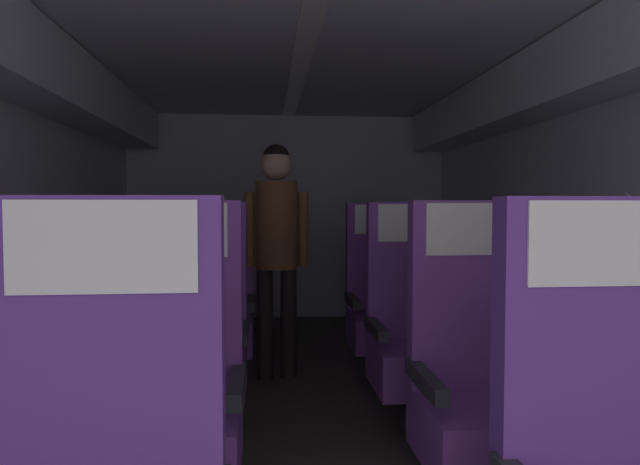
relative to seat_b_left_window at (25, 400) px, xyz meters
name	(u,v)px	position (x,y,z in m)	size (l,w,h in m)	color
ground	(312,437)	(1.06, 0.77, -0.50)	(3.54, 6.49, 0.02)	#3D3833
fuselage_shell	(308,133)	(1.06, 1.03, 1.07)	(3.42, 6.14, 2.16)	silver
seat_b_left_window	(25,400)	(0.00, 0.00, 0.00)	(0.53, 0.46, 1.18)	#38383D
seat_b_left_aisle	(171,395)	(0.49, 0.00, 0.00)	(0.53, 0.46, 1.18)	#38383D
seat_b_right_aisle	(608,381)	(2.14, 0.00, 0.00)	(0.53, 0.46, 1.18)	#38383D
seat_b_right_window	(483,386)	(1.64, -0.01, 0.00)	(0.53, 0.46, 1.18)	#38383D
seat_c_left_window	(97,342)	(-0.01, 0.84, 0.00)	(0.53, 0.46, 1.18)	#38383D
seat_c_left_aisle	(196,339)	(0.48, 0.84, 0.00)	(0.53, 0.46, 1.18)	#38383D
seat_c_right_aisle	(511,331)	(2.14, 0.86, 0.00)	(0.53, 0.46, 1.18)	#38383D
seat_c_right_window	(418,334)	(1.63, 0.85, 0.00)	(0.53, 0.46, 1.18)	#38383D
seat_d_left_window	(137,310)	(0.00, 1.68, 0.00)	(0.53, 0.46, 1.18)	#38383D
seat_d_left_aisle	(215,309)	(0.50, 1.69, 0.00)	(0.53, 0.46, 1.18)	#38383D
seat_d_right_aisle	(458,305)	(2.14, 1.68, 0.00)	(0.53, 0.46, 1.18)	#38383D
seat_d_right_window	(385,306)	(1.64, 1.70, 0.00)	(0.53, 0.46, 1.18)	#38383D
flight_attendant	(276,235)	(0.90, 1.75, 0.48)	(0.43, 0.28, 1.57)	black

